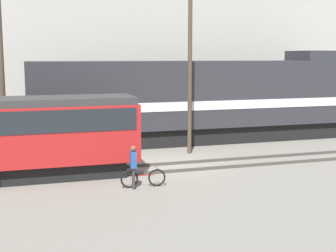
{
  "coord_description": "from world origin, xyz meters",
  "views": [
    {
      "loc": [
        -6.28,
        -20.31,
        5.03
      ],
      "look_at": [
        0.04,
        0.34,
        1.8
      ],
      "focal_mm": 50.0,
      "sensor_mm": 36.0,
      "label": 1
    }
  ],
  "objects_px": {
    "freight_locomotive": "(199,100)",
    "utility_pole_left": "(2,82)",
    "streetcar": "(22,133)",
    "utility_pole_center": "(190,77)",
    "bicycle": "(143,178)",
    "person": "(133,163)"
  },
  "relations": [
    {
      "from": "freight_locomotive",
      "to": "utility_pole_left",
      "type": "distance_m",
      "value": 11.18
    },
    {
      "from": "utility_pole_left",
      "to": "streetcar",
      "type": "bearing_deg",
      "value": -75.15
    },
    {
      "from": "streetcar",
      "to": "utility_pole_left",
      "type": "distance_m",
      "value": 3.61
    },
    {
      "from": "freight_locomotive",
      "to": "utility_pole_left",
      "type": "xyz_separation_m",
      "value": [
        -10.69,
        -2.94,
        1.37
      ]
    },
    {
      "from": "streetcar",
      "to": "utility_pole_left",
      "type": "xyz_separation_m",
      "value": [
        -0.78,
        2.94,
        1.95
      ]
    },
    {
      "from": "streetcar",
      "to": "freight_locomotive",
      "type": "bearing_deg",
      "value": 30.7
    },
    {
      "from": "streetcar",
      "to": "utility_pole_center",
      "type": "xyz_separation_m",
      "value": [
        8.29,
        2.94,
        2.05
      ]
    },
    {
      "from": "streetcar",
      "to": "bicycle",
      "type": "xyz_separation_m",
      "value": [
        4.44,
        -2.55,
        -1.58
      ]
    },
    {
      "from": "utility_pole_left",
      "to": "utility_pole_center",
      "type": "distance_m",
      "value": 9.07
    },
    {
      "from": "streetcar",
      "to": "person",
      "type": "bearing_deg",
      "value": -33.49
    },
    {
      "from": "streetcar",
      "to": "person",
      "type": "height_order",
      "value": "streetcar"
    },
    {
      "from": "person",
      "to": "utility_pole_center",
      "type": "distance_m",
      "value": 7.64
    },
    {
      "from": "bicycle",
      "to": "person",
      "type": "distance_m",
      "value": 0.79
    },
    {
      "from": "utility_pole_center",
      "to": "person",
      "type": "bearing_deg",
      "value": -127.27
    },
    {
      "from": "streetcar",
      "to": "bicycle",
      "type": "distance_m",
      "value": 5.35
    },
    {
      "from": "bicycle",
      "to": "utility_pole_center",
      "type": "height_order",
      "value": "utility_pole_center"
    },
    {
      "from": "freight_locomotive",
      "to": "bicycle",
      "type": "distance_m",
      "value": 10.28
    },
    {
      "from": "utility_pole_left",
      "to": "freight_locomotive",
      "type": "bearing_deg",
      "value": 15.39
    },
    {
      "from": "utility_pole_left",
      "to": "person",
      "type": "bearing_deg",
      "value": -49.4
    },
    {
      "from": "person",
      "to": "utility_pole_center",
      "type": "relative_size",
      "value": 0.21
    },
    {
      "from": "bicycle",
      "to": "utility_pole_center",
      "type": "distance_m",
      "value": 7.62
    },
    {
      "from": "freight_locomotive",
      "to": "streetcar",
      "type": "height_order",
      "value": "freight_locomotive"
    }
  ]
}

